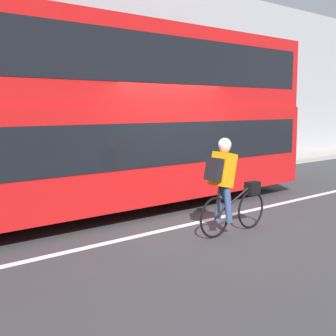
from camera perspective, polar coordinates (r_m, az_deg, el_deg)
name	(u,v)px	position (r m, az deg, el deg)	size (l,w,h in m)	color
ground_plane	(197,222)	(8.59, 3.57, -6.57)	(80.00, 80.00, 0.00)	#38383A
road_center_line	(199,222)	(8.56, 3.77, -6.60)	(50.00, 0.14, 0.01)	silver
sidewalk_curb	(68,186)	(12.29, -12.09, -2.11)	(60.00, 1.77, 0.16)	#A8A399
building_facade	(46,70)	(13.08, -14.71, 11.45)	(60.00, 0.30, 6.10)	#9E9EA3
bus	(89,110)	(9.04, -9.65, 6.94)	(10.25, 2.43, 3.64)	black
cyclist_on_bike	(227,183)	(7.62, 7.23, -1.80)	(1.57, 0.32, 1.59)	black
trash_bin	(211,153)	(15.36, 5.27, 1.82)	(0.51, 0.51, 0.87)	#262628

